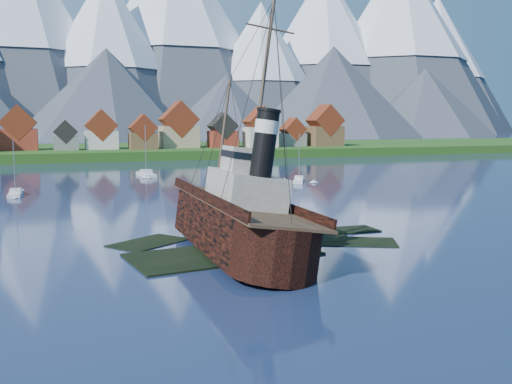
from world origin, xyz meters
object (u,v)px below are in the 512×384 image
object	(u,v)px
tugboat_wreck	(228,217)
sailboat_a	(16,194)
sailboat_d	(299,181)
sailboat_e	(146,175)

from	to	relation	value
tugboat_wreck	sailboat_a	xyz separation A→B (m)	(-23.15, 51.97, -3.01)
tugboat_wreck	sailboat_d	bearing A→B (deg)	59.91
sailboat_a	sailboat_e	size ratio (longest dim) A/B	0.80
tugboat_wreck	sailboat_e	xyz separation A→B (m)	(3.82, 79.34, -2.96)
sailboat_a	sailboat_d	xyz separation A→B (m)	(55.80, 3.65, 0.02)
sailboat_a	sailboat_e	xyz separation A→B (m)	(26.97, 27.37, 0.05)
sailboat_e	sailboat_d	bearing A→B (deg)	-42.93
sailboat_e	sailboat_a	bearing A→B (deg)	-138.06
sailboat_d	sailboat_e	distance (m)	37.34
tugboat_wreck	sailboat_a	size ratio (longest dim) A/B	3.22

